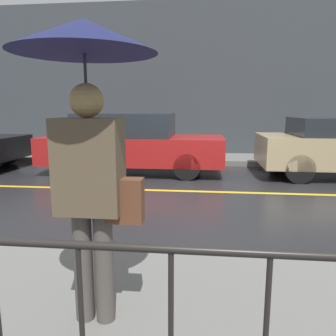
{
  "coord_description": "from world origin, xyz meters",
  "views": [
    {
      "loc": [
        0.12,
        -6.44,
        1.64
      ],
      "look_at": [
        -0.38,
        -1.89,
        0.82
      ],
      "focal_mm": 35.0,
      "sensor_mm": 36.0,
      "label": 1
    }
  ],
  "objects": [
    {
      "name": "pedestrian",
      "position": [
        -0.62,
        -4.37,
        1.7
      ],
      "size": [
        0.92,
        0.92,
        2.04
      ],
      "color": "#4C4742",
      "rests_on": "sidewalk_near"
    },
    {
      "name": "building_storefront",
      "position": [
        0.0,
        4.99,
        2.56
      ],
      "size": [
        28.0,
        0.3,
        5.13
      ],
      "color": "#383D42",
      "rests_on": "ground_plane"
    },
    {
      "name": "ground_plane",
      "position": [
        0.0,
        0.0,
        0.0
      ],
      "size": [
        80.0,
        80.0,
        0.0
      ],
      "primitive_type": "plane",
      "color": "#262628"
    },
    {
      "name": "car_red",
      "position": [
        -1.75,
        1.86,
        0.77
      ],
      "size": [
        4.61,
        1.79,
        1.53
      ],
      "color": "maroon",
      "rests_on": "ground_plane"
    },
    {
      "name": "sidewalk_far",
      "position": [
        0.0,
        3.95,
        0.07
      ],
      "size": [
        28.0,
        1.77,
        0.15
      ],
      "color": "slate",
      "rests_on": "ground_plane"
    },
    {
      "name": "railing_foreground",
      "position": [
        -0.0,
        -5.22,
        0.76
      ],
      "size": [
        12.0,
        0.04,
        0.96
      ],
      "color": "black",
      "rests_on": "sidewalk_near"
    },
    {
      "name": "lane_marking",
      "position": [
        0.0,
        0.0,
        0.0
      ],
      "size": [
        25.2,
        0.12,
        0.01
      ],
      "color": "gold",
      "rests_on": "ground_plane"
    },
    {
      "name": "sidewalk_near",
      "position": [
        0.0,
        -4.26,
        0.07
      ],
      "size": [
        28.0,
        2.4,
        0.15
      ],
      "color": "slate",
      "rests_on": "ground_plane"
    }
  ]
}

